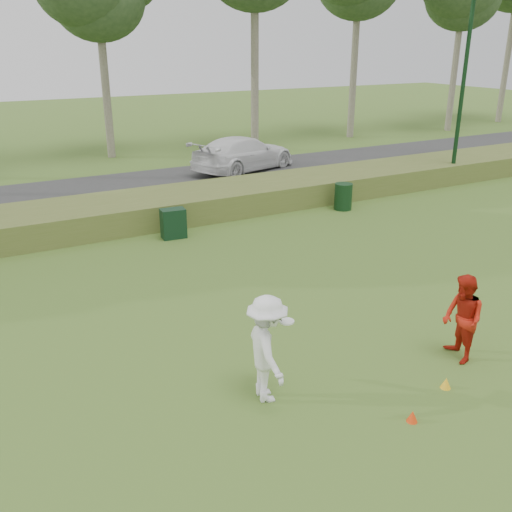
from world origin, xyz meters
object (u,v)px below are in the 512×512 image
cone_orange (412,416)px  car_right (244,154)px  trash_bin (343,197)px  utility_cabinet (173,223)px  player_red (463,319)px  cone_yellow (446,383)px  player_white (267,349)px  lamp_post (467,53)px

cone_orange → car_right: bearing=70.8°
trash_bin → utility_cabinet: bearing=-179.5°
player_red → trash_bin: bearing=173.4°
player_red → cone_orange: player_red is taller
cone_yellow → utility_cabinet: bearing=97.3°
cone_orange → cone_yellow: (1.27, 0.46, 0.00)m
cone_orange → trash_bin: trash_bin is taller
utility_cabinet → car_right: car_right is taller
trash_bin → car_right: car_right is taller
cone_orange → trash_bin: bearing=58.5°
cone_orange → player_red: bearing=26.2°
player_white → lamp_post: bearing=-45.3°
player_white → cone_orange: size_ratio=9.56×
cone_yellow → utility_cabinet: (-1.36, 10.66, 0.38)m
cone_orange → utility_cabinet: bearing=90.5°
utility_cabinet → car_right: (6.70, 7.89, 0.40)m
lamp_post → player_red: (-11.58, -11.21, -4.68)m
trash_bin → lamp_post: bearing=9.2°
cone_orange → trash_bin: 13.12m
cone_orange → lamp_post: bearing=41.7°
player_white → cone_yellow: (3.11, -1.36, -0.90)m
player_red → trash_bin: (4.59, 10.07, -0.41)m
player_white → utility_cabinet: 9.49m
car_right → cone_yellow: bearing=145.0°
cone_orange → cone_yellow: cone_yellow is taller
player_white → trash_bin: bearing=-32.0°
player_white → utility_cabinet: size_ratio=2.06×
player_red → utility_cabinet: bearing=-148.9°
cone_yellow → trash_bin: bearing=62.5°
player_white → utility_cabinet: (1.75, 9.31, -0.52)m
player_white → car_right: player_white is taller
player_white → trash_bin: (8.70, 9.37, -0.51)m
utility_cabinet → car_right: size_ratio=0.17×
lamp_post → cone_orange: (-13.84, -12.32, -5.49)m
lamp_post → trash_bin: bearing=-170.8°
lamp_post → cone_yellow: size_ratio=37.82×
player_red → cone_orange: size_ratio=8.66×
cone_yellow → car_right: car_right is taller
cone_orange → car_right: (6.61, 19.02, 0.79)m
lamp_post → utility_cabinet: 14.89m
cone_orange → cone_yellow: bearing=20.0°
player_red → utility_cabinet: size_ratio=1.86×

